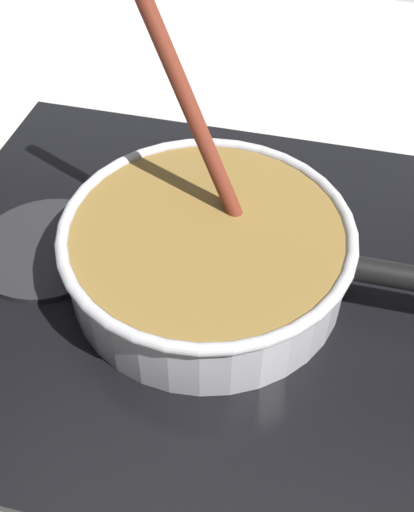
# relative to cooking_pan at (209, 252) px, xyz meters

# --- Properties ---
(ground) EXTENTS (2.40, 1.60, 0.04)m
(ground) POSITION_rel_cooking_pan_xyz_m (-0.03, -0.11, -0.07)
(ground) COLOR beige
(hob_plate) EXTENTS (0.56, 0.48, 0.01)m
(hob_plate) POSITION_rel_cooking_pan_xyz_m (-0.00, -0.00, -0.04)
(hob_plate) COLOR black
(hob_plate) RESTS_ON ground
(burner_ring) EXTENTS (0.18, 0.18, 0.01)m
(burner_ring) POSITION_rel_cooking_pan_xyz_m (-0.00, -0.00, -0.03)
(burner_ring) COLOR #592D0C
(burner_ring) RESTS_ON hob_plate
(spare_burner) EXTENTS (0.14, 0.14, 0.01)m
(spare_burner) POSITION_rel_cooking_pan_xyz_m (-0.16, -0.00, -0.03)
(spare_burner) COLOR #262628
(spare_burner) RESTS_ON hob_plate
(cooking_pan) EXTENTS (0.42, 0.26, 0.25)m
(cooking_pan) POSITION_rel_cooking_pan_xyz_m (0.00, 0.00, 0.00)
(cooking_pan) COLOR silver
(cooking_pan) RESTS_ON hob_plate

